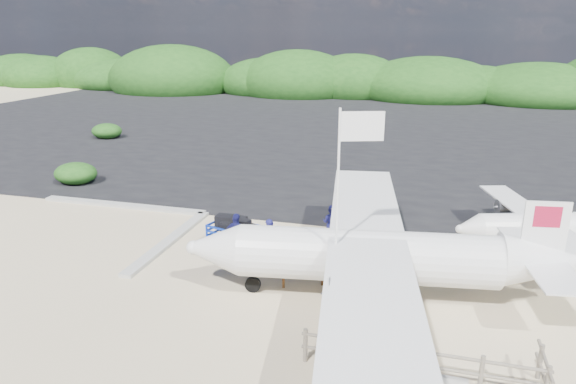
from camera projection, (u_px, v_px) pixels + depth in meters
name	position (u px, v px, depth m)	size (l,w,h in m)	color
ground	(259.00, 269.00, 19.39)	(160.00, 160.00, 0.00)	beige
asphalt_apron	(363.00, 129.00, 46.96)	(90.00, 50.00, 0.04)	#B2B2B2
lagoon	(80.00, 231.00, 23.04)	(9.00, 7.00, 0.40)	#B2B2B2
vegetation_band	(387.00, 96.00, 69.94)	(124.00, 8.00, 4.40)	#B2B2B2
fence	(418.00, 380.00, 13.28)	(6.40, 2.00, 1.10)	#B2B2B2
baggage_cart	(237.00, 249.00, 21.19)	(2.47, 1.41, 1.24)	#0D31C5
flagpole	(334.00, 310.00, 16.58)	(1.31, 0.54, 6.54)	white
signboard	(303.00, 286.00, 18.12)	(1.57, 0.15, 1.30)	brown
crew_a	(269.00, 240.00, 19.81)	(0.65, 0.42, 1.77)	#161653
crew_b	(331.00, 223.00, 21.81)	(0.78, 0.61, 1.61)	#161653
crew_c	(237.00, 237.00, 19.97)	(1.12, 0.47, 1.91)	#161653
aircraft_large	(476.00, 141.00, 41.87)	(15.53, 15.53, 4.66)	#B2B2B2
aircraft_small	(282.00, 114.00, 54.87)	(6.78, 6.78, 2.44)	#B2B2B2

